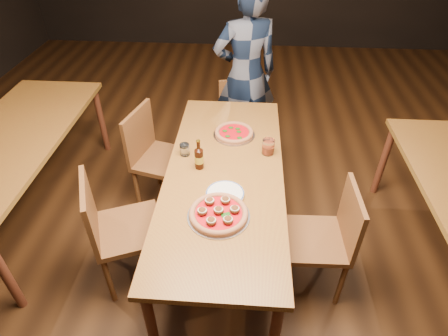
# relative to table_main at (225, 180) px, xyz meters

# --- Properties ---
(ground) EXTENTS (9.00, 9.00, 0.00)m
(ground) POSITION_rel_table_main_xyz_m (0.00, 0.00, -0.68)
(ground) COLOR black
(room_shell) EXTENTS (9.00, 9.00, 9.00)m
(room_shell) POSITION_rel_table_main_xyz_m (0.00, 0.00, 1.18)
(room_shell) COLOR black
(room_shell) RESTS_ON ground
(table_main) EXTENTS (0.80, 2.00, 0.75)m
(table_main) POSITION_rel_table_main_xyz_m (0.00, 0.00, 0.00)
(table_main) COLOR maroon
(table_main) RESTS_ON ground
(table_left) EXTENTS (0.80, 2.00, 0.75)m
(table_left) POSITION_rel_table_main_xyz_m (-1.70, 0.30, 0.00)
(table_left) COLOR maroon
(table_left) RESTS_ON ground
(chair_main_nw) EXTENTS (0.57, 0.57, 0.94)m
(chair_main_nw) POSITION_rel_table_main_xyz_m (-0.63, -0.31, -0.21)
(chair_main_nw) COLOR #5D2A18
(chair_main_nw) RESTS_ON ground
(chair_main_sw) EXTENTS (0.53, 0.53, 0.94)m
(chair_main_sw) POSITION_rel_table_main_xyz_m (-0.54, 0.48, -0.21)
(chair_main_sw) COLOR #5D2A18
(chair_main_sw) RESTS_ON ground
(chair_main_e) EXTENTS (0.43, 0.43, 0.89)m
(chair_main_e) POSITION_rel_table_main_xyz_m (0.62, -0.30, -0.23)
(chair_main_e) COLOR #5D2A18
(chair_main_e) RESTS_ON ground
(chair_end) EXTENTS (0.48, 0.48, 0.86)m
(chair_end) POSITION_rel_table_main_xyz_m (0.09, 1.13, -0.25)
(chair_end) COLOR #5D2A18
(chair_end) RESTS_ON ground
(pizza_meatball) EXTENTS (0.37, 0.37, 0.07)m
(pizza_meatball) POSITION_rel_table_main_xyz_m (-0.01, -0.43, 0.10)
(pizza_meatball) COLOR #B7B7BF
(pizza_meatball) RESTS_ON table_main
(pizza_margherita) EXTENTS (0.32, 0.32, 0.04)m
(pizza_margherita) POSITION_rel_table_main_xyz_m (0.04, 0.46, 0.09)
(pizza_margherita) COLOR #B7B7BF
(pizza_margherita) RESTS_ON table_main
(plate_stack) EXTENTS (0.24, 0.24, 0.02)m
(plate_stack) POSITION_rel_table_main_xyz_m (0.02, -0.24, 0.08)
(plate_stack) COLOR white
(plate_stack) RESTS_ON table_main
(beer_bottle) EXTENTS (0.06, 0.06, 0.22)m
(beer_bottle) POSITION_rel_table_main_xyz_m (-0.18, 0.03, 0.15)
(beer_bottle) COLOR black
(beer_bottle) RESTS_ON table_main
(water_glass) EXTENTS (0.07, 0.07, 0.09)m
(water_glass) POSITION_rel_table_main_xyz_m (-0.30, 0.18, 0.12)
(water_glass) COLOR white
(water_glass) RESTS_ON table_main
(amber_glass) EXTENTS (0.09, 0.09, 0.11)m
(amber_glass) POSITION_rel_table_main_xyz_m (0.30, 0.24, 0.13)
(amber_glass) COLOR #9E3311
(amber_glass) RESTS_ON table_main
(diner) EXTENTS (0.73, 0.59, 1.72)m
(diner) POSITION_rel_table_main_xyz_m (0.11, 1.34, 0.18)
(diner) COLOR black
(diner) RESTS_ON ground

